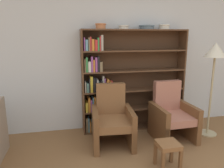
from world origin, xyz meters
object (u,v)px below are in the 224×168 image
object	(u,v)px
floor_lamp	(215,57)
bowl_stoneware	(101,26)
footstool	(168,148)
bowl_slate	(147,27)
armchair_cushioned	(172,115)
bowl_sage	(164,27)
armchair_leather	(112,120)
bowl_brass	(124,27)
bookshelf	(123,83)

from	to	relation	value
floor_lamp	bowl_stoneware	bearing A→B (deg)	163.65
footstool	bowl_stoneware	bearing A→B (deg)	115.81
bowl_stoneware	bowl_slate	bearing A→B (deg)	0.00
armchair_cushioned	footstool	bearing A→B (deg)	58.76
bowl_slate	bowl_sage	xyz separation A→B (m)	(0.33, 0.00, 0.01)
bowl_stoneware	armchair_leather	bearing A→B (deg)	-80.64
bowl_brass	bowl_sage	xyz separation A→B (m)	(0.76, 0.00, 0.01)
bowl_brass	floor_lamp	size ratio (longest dim) A/B	0.11
bowl_stoneware	floor_lamp	xyz separation A→B (m)	(1.85, -0.54, -0.51)
bowl_slate	armchair_cushioned	size ratio (longest dim) A/B	0.29
bowl_stoneware	footstool	bearing A→B (deg)	-64.19
bookshelf	armchair_leather	xyz separation A→B (m)	(-0.32, -0.55, -0.47)
bowl_stoneware	bowl_brass	size ratio (longest dim) A/B	1.04
bookshelf	floor_lamp	world-z (taller)	bookshelf
bookshelf	armchair_leather	distance (m)	0.80
armchair_leather	floor_lamp	distance (m)	2.02
bowl_sage	bowl_slate	bearing A→B (deg)	180.00
armchair_leather	bookshelf	bearing A→B (deg)	-115.74
bowl_sage	armchair_cushioned	world-z (taller)	bowl_sage
bookshelf	bowl_stoneware	xyz separation A→B (m)	(-0.41, -0.01, 1.02)
floor_lamp	footstool	distance (m)	1.82
bowl_stoneware	bowl_sage	xyz separation A→B (m)	(1.16, 0.00, -0.00)
armchair_cushioned	bookshelf	bearing A→B (deg)	-39.04
armchair_leather	floor_lamp	bearing A→B (deg)	-175.68
bookshelf	armchair_cushioned	size ratio (longest dim) A/B	1.98
bookshelf	bowl_stoneware	size ratio (longest dim) A/B	9.96
bowl_stoneware	armchair_cushioned	distance (m)	1.96
armchair_cushioned	floor_lamp	distance (m)	1.22
bowl_brass	bowl_slate	xyz separation A→B (m)	(0.42, 0.00, 0.00)
bowl_sage	armchair_leather	bearing A→B (deg)	-153.40
bowl_slate	armchair_leather	size ratio (longest dim) A/B	0.29
bookshelf	armchair_leather	world-z (taller)	bookshelf
bowl_brass	bowl_slate	bearing A→B (deg)	0.00
bowl_brass	floor_lamp	world-z (taller)	bowl_brass
bowl_sage	floor_lamp	xyz separation A→B (m)	(0.69, -0.54, -0.51)
bowl_brass	footstool	size ratio (longest dim) A/B	0.49
armchair_leather	footstool	world-z (taller)	armchair_leather
footstool	bookshelf	bearing A→B (deg)	100.36
bowl_brass	armchair_cushioned	bearing A→B (deg)	-36.33
bookshelf	bowl_brass	size ratio (longest dim) A/B	10.36
armchair_cushioned	floor_lamp	size ratio (longest dim) A/B	0.59
armchair_cushioned	floor_lamp	bearing A→B (deg)	177.75
bowl_brass	armchair_cushioned	xyz separation A→B (m)	(0.73, -0.54, -1.48)
bowl_brass	armchair_cushioned	size ratio (longest dim) A/B	0.19
bowl_brass	armchair_leather	size ratio (longest dim) A/B	0.19
bowl_slate	bowl_sage	size ratio (longest dim) A/B	1.40
bowl_slate	floor_lamp	bearing A→B (deg)	-27.97
bowl_slate	floor_lamp	world-z (taller)	bowl_slate
armchair_leather	armchair_cushioned	distance (m)	1.05
bowl_brass	armchair_leather	xyz separation A→B (m)	(-0.32, -0.54, -1.48)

